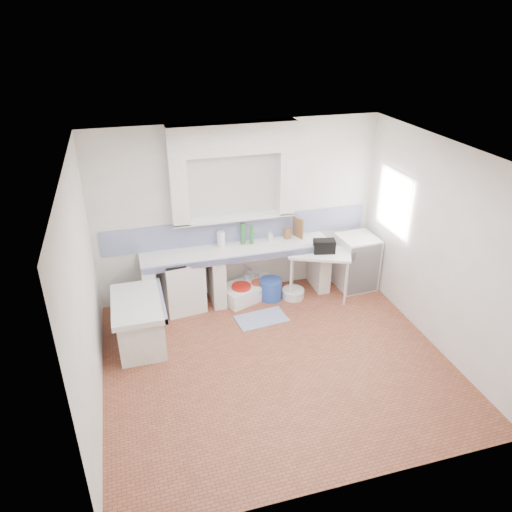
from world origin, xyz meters
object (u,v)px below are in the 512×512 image
object	(u,v)px
stove	(182,284)
side_table	(319,274)
fridge	(356,262)
sink	(249,291)

from	to	relation	value
stove	side_table	xyz separation A→B (m)	(2.17, -0.25, -0.02)
stove	fridge	size ratio (longest dim) A/B	0.93
sink	fridge	world-z (taller)	fridge
sink	fridge	size ratio (longest dim) A/B	1.01
sink	stove	bearing A→B (deg)	159.98
side_table	fridge	xyz separation A→B (m)	(0.73, 0.13, 0.05)
stove	sink	xyz separation A→B (m)	(1.08, 0.02, -0.31)
stove	side_table	size ratio (longest dim) A/B	0.87
stove	fridge	distance (m)	2.90
side_table	fridge	distance (m)	0.74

